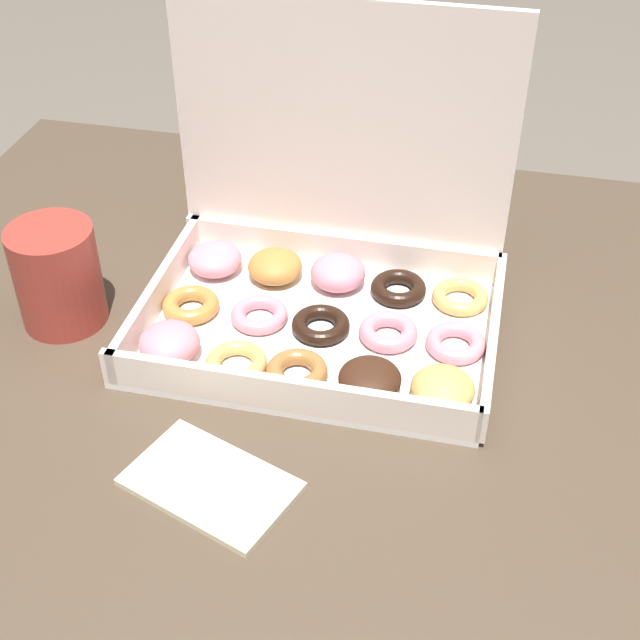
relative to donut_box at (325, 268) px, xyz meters
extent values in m
cube|color=#4C3D2D|center=(0.00, -0.09, -0.07)|extent=(0.91, 0.82, 0.03)
cylinder|color=#4C3D2D|center=(-0.41, 0.27, -0.44)|extent=(0.06, 0.06, 0.71)
cube|color=white|center=(0.00, -0.03, -0.05)|extent=(0.32, 0.22, 0.01)
cube|color=silver|center=(0.00, -0.14, -0.03)|extent=(0.32, 0.01, 0.03)
cube|color=silver|center=(0.00, 0.08, -0.03)|extent=(0.32, 0.01, 0.03)
cube|color=silver|center=(-0.15, -0.03, -0.03)|extent=(0.01, 0.22, 0.03)
cube|color=silver|center=(0.16, -0.03, -0.03)|extent=(0.01, 0.22, 0.03)
cube|color=silver|center=(0.00, 0.08, 0.10)|extent=(0.32, 0.01, 0.23)
ellipsoid|color=pink|center=(-0.12, -0.10, -0.03)|extent=(0.05, 0.05, 0.03)
torus|color=tan|center=(-0.06, -0.10, -0.04)|extent=(0.05, 0.05, 0.01)
torus|color=#9E6633|center=(0.00, -0.10, -0.04)|extent=(0.05, 0.05, 0.01)
ellipsoid|color=#381E11|center=(0.06, -0.10, -0.03)|extent=(0.05, 0.05, 0.02)
ellipsoid|color=tan|center=(0.12, -0.10, -0.03)|extent=(0.05, 0.05, 0.03)
torus|color=#B77A38|center=(-0.12, -0.03, -0.04)|extent=(0.05, 0.05, 0.02)
torus|color=pink|center=(-0.05, -0.03, -0.04)|extent=(0.05, 0.05, 0.01)
torus|color=black|center=(0.00, -0.03, -0.04)|extent=(0.05, 0.05, 0.01)
torus|color=pink|center=(0.07, -0.03, -0.04)|extent=(0.05, 0.05, 0.01)
torus|color=pink|center=(0.13, -0.03, -0.04)|extent=(0.05, 0.05, 0.01)
ellipsoid|color=pink|center=(-0.12, 0.04, -0.03)|extent=(0.05, 0.05, 0.03)
ellipsoid|color=#B77A38|center=(-0.06, 0.04, -0.03)|extent=(0.05, 0.05, 0.03)
ellipsoid|color=pink|center=(0.00, 0.04, -0.03)|extent=(0.05, 0.05, 0.03)
torus|color=black|center=(0.06, 0.04, -0.04)|extent=(0.05, 0.05, 0.01)
torus|color=tan|center=(0.12, 0.04, -0.04)|extent=(0.05, 0.05, 0.01)
cylinder|color=#A3382D|center=(-0.24, -0.06, 0.00)|extent=(0.08, 0.08, 0.10)
cylinder|color=black|center=(-0.24, -0.06, 0.04)|extent=(0.06, 0.06, 0.01)
cube|color=beige|center=(-0.04, -0.23, -0.05)|extent=(0.14, 0.12, 0.01)
camera|label=1|loc=(0.14, -0.65, 0.47)|focal=50.00mm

